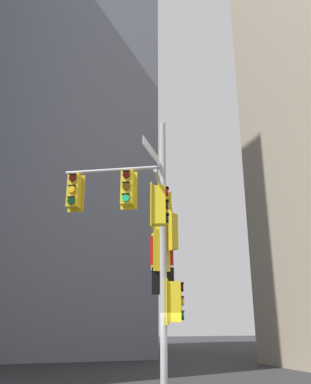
{
  "coord_description": "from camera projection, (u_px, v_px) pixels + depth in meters",
  "views": [
    {
      "loc": [
        -3.44,
        -9.9,
        2.25
      ],
      "look_at": [
        -0.23,
        -0.03,
        5.72
      ],
      "focal_mm": 36.73,
      "sensor_mm": 36.0,
      "label": 1
    }
  ],
  "objects": [
    {
      "name": "signal_pole_assembly",
      "position": [
        149.0,
        231.0,
        10.74
      ],
      "size": [
        3.15,
        3.23,
        7.91
      ],
      "color": "#B2B2B5",
      "rests_on": "ground"
    },
    {
      "name": "building_mid_block",
      "position": [
        63.0,
        123.0,
        35.67
      ],
      "size": [
        13.73,
        13.73,
        39.04
      ],
      "primitive_type": "cube",
      "color": "slate",
      "rests_on": "ground"
    }
  ]
}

